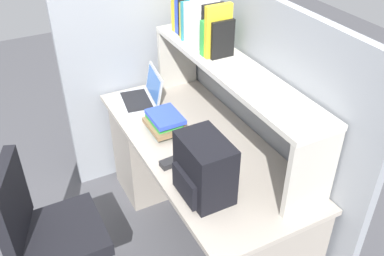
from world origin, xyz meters
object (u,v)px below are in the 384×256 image
(laptop, at_px, (144,95))
(backpack, at_px, (204,169))
(paper_cup, at_px, (193,145))
(office_chair, at_px, (53,244))
(computer_mouse, at_px, (170,163))

(laptop, relative_size, backpack, 1.08)
(paper_cup, bearing_deg, office_chair, -90.99)
(computer_mouse, xyz_separation_m, office_chair, (-0.06, -0.68, -0.35))
(laptop, bearing_deg, office_chair, -52.29)
(backpack, relative_size, office_chair, 0.34)
(office_chair, bearing_deg, computer_mouse, -75.30)
(paper_cup, height_order, office_chair, office_chair)
(laptop, distance_m, office_chair, 1.10)
(laptop, height_order, office_chair, laptop)
(laptop, xyz_separation_m, paper_cup, (0.64, 0.04, -0.01))
(laptop, bearing_deg, backpack, -4.33)
(laptop, height_order, computer_mouse, laptop)
(computer_mouse, distance_m, office_chair, 0.77)
(backpack, bearing_deg, office_chair, -114.37)
(laptop, xyz_separation_m, backpack, (0.96, -0.07, 0.10))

